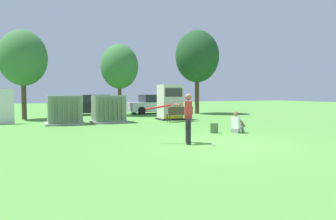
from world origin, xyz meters
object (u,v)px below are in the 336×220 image
(sports_ball, at_px, (214,145))
(transformer_mid_west, at_px, (109,109))
(generator_enclosure, at_px, (170,102))
(batter, at_px, (187,116))
(park_bench, at_px, (180,113))
(parked_car_left_of_center, at_px, (152,105))
(backpack, at_px, (214,128))
(seated_spectator, at_px, (237,124))
(transformer_west, at_px, (65,110))
(parked_car_leftmost, at_px, (95,105))

(sports_ball, bearing_deg, transformer_mid_west, 98.25)
(generator_enclosure, height_order, sports_ball, generator_enclosure)
(transformer_mid_west, relative_size, batter, 1.21)
(park_bench, relative_size, parked_car_left_of_center, 0.42)
(backpack, height_order, parked_car_left_of_center, parked_car_left_of_center)
(seated_spectator, relative_size, parked_car_left_of_center, 0.22)
(sports_ball, relative_size, parked_car_left_of_center, 0.02)
(transformer_west, distance_m, parked_car_left_of_center, 10.33)
(transformer_mid_west, height_order, backpack, transformer_mid_west)
(park_bench, xyz_separation_m, parked_car_leftmost, (-3.70, 8.25, 0.22))
(sports_ball, relative_size, seated_spectator, 0.09)
(park_bench, bearing_deg, backpack, -100.09)
(seated_spectator, height_order, parked_car_leftmost, parked_car_leftmost)
(parked_car_left_of_center, bearing_deg, transformer_mid_west, -128.21)
(park_bench, relative_size, backpack, 4.18)
(batter, bearing_deg, seated_spectator, 26.99)
(transformer_mid_west, xyz_separation_m, batter, (0.77, -8.70, 0.19))
(backpack, bearing_deg, sports_ball, -122.20)
(park_bench, bearing_deg, transformer_west, 170.77)
(transformer_mid_west, distance_m, sports_ball, 9.62)
(backpack, xyz_separation_m, parked_car_left_of_center, (2.11, 13.35, 0.54))
(parked_car_left_of_center, bearing_deg, batter, -106.32)
(park_bench, bearing_deg, parked_car_leftmost, 114.17)
(park_bench, height_order, seated_spectator, seated_spectator)
(transformer_west, relative_size, parked_car_left_of_center, 0.48)
(park_bench, relative_size, batter, 1.06)
(transformer_mid_west, bearing_deg, seated_spectator, -59.34)
(batter, relative_size, parked_car_leftmost, 0.40)
(parked_car_leftmost, xyz_separation_m, parked_car_left_of_center, (4.84, -0.37, 0.00))
(transformer_west, bearing_deg, generator_enclosure, 4.20)
(generator_enclosure, relative_size, seated_spectator, 2.39)
(seated_spectator, height_order, backpack, seated_spectator)
(backpack, xyz_separation_m, parked_car_leftmost, (-2.73, 13.72, 0.54))
(batter, distance_m, backpack, 3.25)
(backpack, distance_m, parked_car_leftmost, 14.00)
(generator_enclosure, relative_size, batter, 1.32)
(transformer_mid_west, bearing_deg, park_bench, -15.74)
(park_bench, distance_m, parked_car_leftmost, 9.04)
(batter, xyz_separation_m, parked_car_leftmost, (-0.33, 15.77, -0.22))
(batter, bearing_deg, transformer_west, 110.82)
(transformer_mid_west, relative_size, park_bench, 1.14)
(backpack, bearing_deg, generator_enclosure, 81.81)
(transformer_west, height_order, park_bench, transformer_west)
(batter, bearing_deg, parked_car_leftmost, 91.19)
(parked_car_leftmost, height_order, parked_car_left_of_center, same)
(transformer_west, relative_size, parked_car_leftmost, 0.49)
(transformer_mid_west, bearing_deg, parked_car_leftmost, 86.42)
(sports_ball, xyz_separation_m, parked_car_leftmost, (-0.93, 16.57, 0.71))
(generator_enclosure, distance_m, park_bench, 1.68)
(sports_ball, bearing_deg, transformer_west, 112.42)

